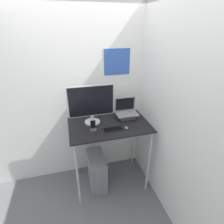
# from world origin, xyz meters

# --- Properties ---
(ground_plane) EXTENTS (12.00, 12.00, 0.00)m
(ground_plane) POSITION_xyz_m (0.00, 0.00, 0.00)
(ground_plane) COLOR slate
(wall_back) EXTENTS (6.00, 0.06, 2.60)m
(wall_back) POSITION_xyz_m (0.00, 0.76, 1.30)
(wall_back) COLOR white
(wall_back) RESTS_ON ground_plane
(wall_side_right) EXTENTS (0.05, 6.00, 2.60)m
(wall_side_right) POSITION_xyz_m (0.62, 0.00, 1.30)
(wall_side_right) COLOR white
(wall_side_right) RESTS_ON ground_plane
(desk) EXTENTS (1.08, 0.68, 1.05)m
(desk) POSITION_xyz_m (0.00, 0.34, 0.92)
(desk) COLOR black
(desk) RESTS_ON ground_plane
(laptop) EXTENTS (0.30, 0.23, 0.28)m
(laptop) POSITION_xyz_m (0.29, 0.47, 1.12)
(laptop) COLOR #4C4C51
(laptop) RESTS_ON desk
(monitor) EXTENTS (0.61, 0.21, 0.53)m
(monitor) POSITION_xyz_m (-0.21, 0.45, 1.32)
(monitor) COLOR silver
(monitor) RESTS_ON desk
(keyboard) EXTENTS (0.26, 0.11, 0.02)m
(keyboard) POSITION_xyz_m (0.01, 0.18, 1.06)
(keyboard) COLOR black
(keyboard) RESTS_ON desk
(mouse) EXTENTS (0.04, 0.06, 0.03)m
(mouse) POSITION_xyz_m (0.19, 0.17, 1.06)
(mouse) COLOR #99999E
(mouse) RESTS_ON desk
(cell_phone) EXTENTS (0.09, 0.09, 0.14)m
(cell_phone) POSITION_xyz_m (-0.23, 0.25, 1.08)
(cell_phone) COLOR #4C4C51
(cell_phone) RESTS_ON desk
(computer_tower) EXTENTS (0.23, 0.51, 0.52)m
(computer_tower) POSITION_xyz_m (-0.20, 0.35, 0.26)
(computer_tower) COLOR gray
(computer_tower) RESTS_ON ground_plane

